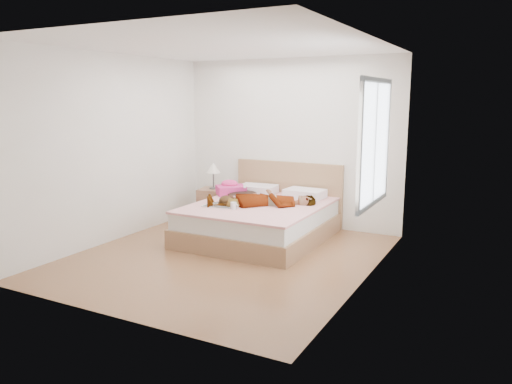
% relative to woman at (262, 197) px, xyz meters
% --- Properties ---
extents(ground, '(4.00, 4.00, 0.00)m').
position_rel_woman_xyz_m(ground, '(-0.06, -0.92, -0.62)').
color(ground, '#542F1A').
rests_on(ground, ground).
extents(woman, '(1.64, 1.27, 0.21)m').
position_rel_woman_xyz_m(woman, '(0.00, 0.00, 0.00)').
color(woman, silver).
rests_on(woman, bed).
extents(hair, '(0.44, 0.54, 0.08)m').
position_rel_woman_xyz_m(hair, '(-0.57, 0.45, -0.07)').
color(hair, black).
rests_on(hair, bed).
extents(phone, '(0.08, 0.09, 0.05)m').
position_rel_woman_xyz_m(phone, '(-0.50, 0.40, 0.05)').
color(phone, silver).
rests_on(phone, bed).
extents(room_shell, '(4.00, 4.00, 4.00)m').
position_rel_woman_xyz_m(room_shell, '(1.72, -0.62, 0.88)').
color(room_shell, white).
rests_on(room_shell, ground).
extents(bed, '(1.80, 2.08, 1.00)m').
position_rel_woman_xyz_m(bed, '(-0.06, 0.11, -0.34)').
color(bed, olive).
rests_on(bed, ground).
extents(towel, '(0.55, 0.55, 0.23)m').
position_rel_woman_xyz_m(towel, '(-0.78, 0.45, -0.01)').
color(towel, '#DF3C90').
rests_on(towel, bed).
extents(magazine, '(0.44, 0.30, 0.03)m').
position_rel_woman_xyz_m(magazine, '(-0.49, -0.36, -0.10)').
color(magazine, white).
rests_on(magazine, bed).
extents(coffee_mug, '(0.12, 0.09, 0.09)m').
position_rel_woman_xyz_m(coffee_mug, '(-0.21, -0.43, -0.06)').
color(coffee_mug, silver).
rests_on(coffee_mug, bed).
extents(plush_toy, '(0.21, 0.28, 0.14)m').
position_rel_woman_xyz_m(plush_toy, '(-0.43, -0.27, -0.03)').
color(plush_toy, black).
rests_on(plush_toy, bed).
extents(nightstand, '(0.52, 0.48, 0.97)m').
position_rel_woman_xyz_m(nightstand, '(-1.17, 0.56, -0.29)').
color(nightstand, brown).
rests_on(nightstand, ground).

